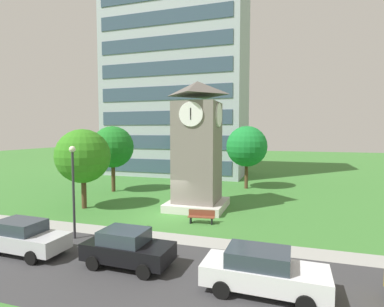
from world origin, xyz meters
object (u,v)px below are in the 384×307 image
(clock_tower, at_px, (197,153))
(park_bench, at_px, (201,216))
(tree_by_building, at_px, (247,146))
(tree_streetside, at_px, (83,156))
(street_lamp, at_px, (73,181))
(parked_car_white, at_px, (263,271))
(parked_car_black, at_px, (127,248))
(tree_near_tower, at_px, (113,147))
(parked_car_silver, at_px, (23,237))

(clock_tower, distance_m, park_bench, 5.66)
(clock_tower, relative_size, tree_by_building, 1.49)
(park_bench, height_order, tree_by_building, tree_by_building)
(clock_tower, height_order, tree_by_building, clock_tower)
(park_bench, height_order, tree_streetside, tree_streetside)
(street_lamp, height_order, tree_streetside, tree_streetside)
(clock_tower, bearing_deg, tree_by_building, 74.69)
(clock_tower, distance_m, parked_car_white, 13.42)
(tree_streetside, height_order, tree_by_building, tree_by_building)
(park_bench, height_order, parked_car_black, parked_car_black)
(street_lamp, height_order, parked_car_black, street_lamp)
(tree_streetside, relative_size, tree_by_building, 0.94)
(street_lamp, height_order, parked_car_white, street_lamp)
(street_lamp, distance_m, parked_car_black, 5.79)
(park_bench, distance_m, tree_near_tower, 14.56)
(clock_tower, distance_m, parked_car_silver, 13.22)
(tree_by_building, bearing_deg, street_lamp, -112.20)
(parked_car_white, bearing_deg, tree_near_tower, 136.15)
(tree_streetside, bearing_deg, clock_tower, 16.82)
(parked_car_black, relative_size, parked_car_white, 0.87)
(parked_car_silver, bearing_deg, tree_streetside, 108.24)
(street_lamp, height_order, parked_car_silver, street_lamp)
(park_bench, bearing_deg, street_lamp, -141.42)
(tree_by_building, bearing_deg, parked_car_black, -97.80)
(street_lamp, distance_m, parked_car_white, 11.43)
(tree_streetside, height_order, parked_car_silver, tree_streetside)
(park_bench, bearing_deg, tree_streetside, 174.00)
(park_bench, relative_size, street_lamp, 0.34)
(street_lamp, bearing_deg, tree_streetside, 122.82)
(parked_car_black, distance_m, parked_car_white, 6.12)
(tree_near_tower, height_order, parked_car_black, tree_near_tower)
(tree_near_tower, xyz_separation_m, parked_car_white, (16.17, -15.54, -3.73))
(clock_tower, xyz_separation_m, parked_car_silver, (-5.92, -11.25, -3.65))
(clock_tower, xyz_separation_m, parked_car_black, (-0.16, -10.95, -3.65))
(parked_car_black, bearing_deg, tree_by_building, 82.20)
(street_lamp, relative_size, parked_car_black, 1.30)
(park_bench, relative_size, parked_car_silver, 0.40)
(tree_near_tower, xyz_separation_m, parked_car_black, (10.08, -15.01, -3.73))
(clock_tower, bearing_deg, parked_car_silver, -117.75)
(parked_car_white, bearing_deg, parked_car_silver, 178.93)
(park_bench, height_order, parked_car_white, parked_car_white)
(clock_tower, bearing_deg, park_bench, -69.74)
(street_lamp, bearing_deg, tree_near_tower, 112.85)
(street_lamp, xyz_separation_m, parked_car_silver, (-1.06, -2.57, -2.50))
(clock_tower, relative_size, parked_car_white, 2.12)
(clock_tower, bearing_deg, parked_car_black, -90.81)
(park_bench, distance_m, street_lamp, 8.48)
(clock_tower, distance_m, street_lamp, 10.01)
(tree_by_building, bearing_deg, parked_car_silver, -112.22)
(parked_car_black, bearing_deg, park_bench, 78.11)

